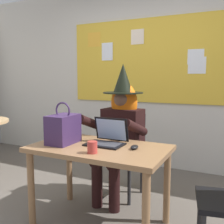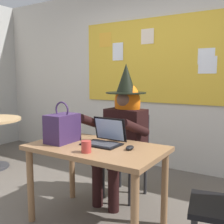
% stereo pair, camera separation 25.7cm
% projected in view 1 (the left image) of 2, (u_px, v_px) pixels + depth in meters
% --- Properties ---
extents(ground_plane, '(24.00, 24.00, 0.00)m').
position_uv_depth(ground_plane, '(84.00, 220.00, 2.46)').
color(ground_plane, '#5B544C').
extents(wall_back_bulletin, '(6.23, 1.98, 2.66)m').
position_uv_depth(wall_back_bulletin, '(148.00, 75.00, 3.89)').
color(wall_back_bulletin, beige).
rests_on(wall_back_bulletin, ground).
extents(desk_main, '(1.18, 0.70, 0.72)m').
position_uv_depth(desk_main, '(99.00, 158.00, 2.33)').
color(desk_main, '#8E6642').
rests_on(desk_main, ground).
extents(chair_at_desk, '(0.44, 0.44, 0.90)m').
position_uv_depth(chair_at_desk, '(125.00, 149.00, 2.99)').
color(chair_at_desk, black).
rests_on(chair_at_desk, ground).
extents(person_costumed, '(0.61, 0.69, 1.46)m').
position_uv_depth(person_costumed, '(120.00, 126.00, 2.85)').
color(person_costumed, black).
rests_on(person_costumed, ground).
extents(laptop, '(0.33, 0.28, 0.23)m').
position_uv_depth(laptop, '(107.00, 138.00, 2.39)').
color(laptop, black).
rests_on(laptop, desk_main).
extents(computer_mouse, '(0.06, 0.11, 0.03)m').
position_uv_depth(computer_mouse, '(134.00, 147.00, 2.22)').
color(computer_mouse, black).
rests_on(computer_mouse, desk_main).
extents(handbag, '(0.20, 0.30, 0.38)m').
position_uv_depth(handbag, '(63.00, 129.00, 2.40)').
color(handbag, '#38234C').
rests_on(handbag, desk_main).
extents(coffee_mug, '(0.08, 0.08, 0.09)m').
position_uv_depth(coffee_mug, '(92.00, 147.00, 2.10)').
color(coffee_mug, '#B23833').
rests_on(coffee_mug, desk_main).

